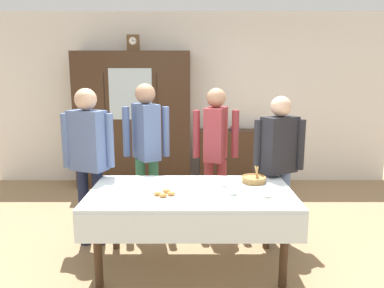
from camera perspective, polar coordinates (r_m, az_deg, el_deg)
ground_plane at (r=3.85m, az=-0.01°, el=-16.61°), size 12.00×12.00×0.00m
back_wall at (r=6.08m, az=0.06°, el=6.88°), size 6.40×0.10×2.70m
dining_table at (r=3.38m, az=-0.02°, el=-8.82°), size 1.82×1.00×0.73m
wall_cabinet at (r=5.89m, az=-8.76°, el=3.62°), size 1.76×0.46×2.09m
mantel_clock at (r=5.85m, az=-8.82°, el=15.00°), size 0.18×0.11×0.24m
bookshelf_low at (r=6.01m, az=6.63°, el=-2.03°), size 1.11×0.35×0.88m
book_stack at (r=5.92m, az=6.73°, el=2.37°), size 0.16×0.19×0.05m
tea_cup_back_edge at (r=3.25m, az=11.44°, el=-7.60°), size 0.13×0.13×0.06m
tea_cup_mid_right at (r=3.50m, az=4.96°, el=-6.08°), size 0.13×0.13×0.06m
tea_cup_near_left at (r=3.27m, az=6.36°, el=-7.35°), size 0.13×0.13×0.06m
bread_basket at (r=3.66m, az=9.57°, el=-5.30°), size 0.24×0.24×0.16m
pastry_plate at (r=3.23m, az=-4.07°, el=-7.76°), size 0.28×0.28×0.05m
spoon_mid_right at (r=3.54m, az=-10.38°, el=-6.43°), size 0.12×0.02×0.01m
spoon_near_left at (r=3.14m, az=8.48°, el=-8.64°), size 0.12×0.02×0.01m
spoon_far_right at (r=3.29m, az=1.84°, el=-7.59°), size 0.12×0.02×0.01m
person_by_cabinet at (r=4.19m, az=-6.85°, el=0.30°), size 0.52×0.41×1.66m
person_behind_table_right at (r=4.23m, az=3.78°, el=-0.03°), size 0.52×0.40×1.61m
person_behind_table_left at (r=3.93m, az=13.25°, el=-1.81°), size 0.52×0.35×1.55m
person_beside_shelf at (r=3.89m, az=-15.40°, el=-1.19°), size 0.52×0.33×1.63m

